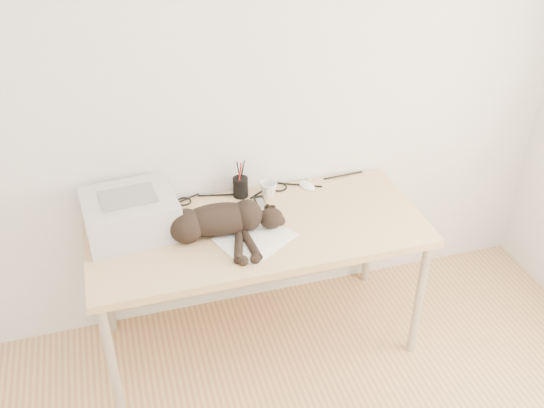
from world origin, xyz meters
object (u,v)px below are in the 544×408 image
object	(u,v)px
printer	(130,214)
mug	(268,190)
desk	(253,239)
cat	(215,222)
pen_cup	(240,187)
mouse	(307,184)

from	to	relation	value
printer	mug	xyz separation A→B (m)	(0.69, 0.11, -0.05)
desk	cat	bearing A→B (deg)	-155.06
printer	mug	world-z (taller)	printer
desk	cat	distance (m)	0.31
mug	pen_cup	bearing A→B (deg)	160.44
mouse	cat	bearing A→B (deg)	-168.81
printer	mug	distance (m)	0.70
printer	cat	world-z (taller)	printer
pen_cup	printer	bearing A→B (deg)	-164.38
mug	pen_cup	size ratio (longest dim) A/B	0.46
desk	cat	size ratio (longest dim) A/B	2.21
mug	mouse	size ratio (longest dim) A/B	0.80
printer	cat	xyz separation A→B (m)	(0.37, -0.14, -0.02)
desk	pen_cup	distance (m)	0.28
desk	printer	xyz separation A→B (m)	(-0.57, 0.05, 0.23)
printer	cat	bearing A→B (deg)	-21.28
cat	mug	bearing A→B (deg)	41.01
pen_cup	mug	bearing A→B (deg)	-19.56
cat	pen_cup	xyz separation A→B (m)	(0.20, 0.30, -0.02)
cat	pen_cup	size ratio (longest dim) A/B	3.67
desk	mug	distance (m)	0.27
mug	mouse	bearing A→B (deg)	9.58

